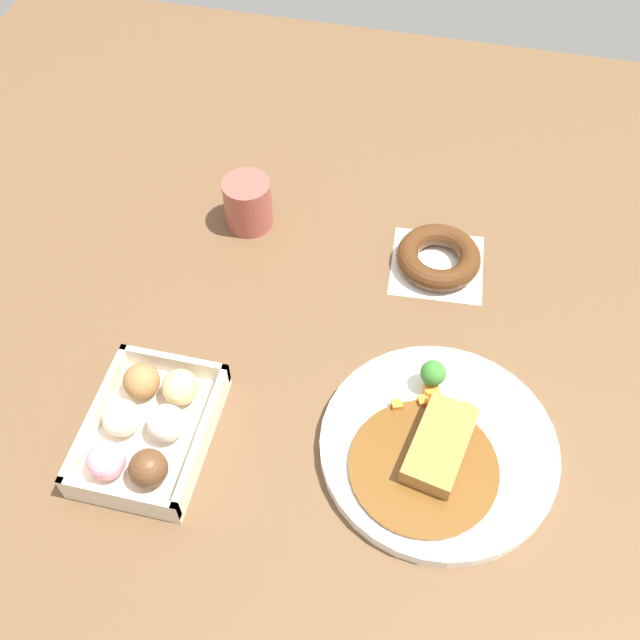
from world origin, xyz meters
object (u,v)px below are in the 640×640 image
Objects in this scene: coffee_mug at (248,203)px; curry_plate at (437,447)px; donut_box at (147,427)px; chocolate_ring_donut at (438,258)px.

curry_plate is at bearing 45.46° from coffee_mug.
curry_plate is 3.62× the size of coffee_mug.
chocolate_ring_donut is (-0.35, 0.30, -0.01)m from donut_box.
chocolate_ring_donut is at bearing 139.52° from donut_box.
coffee_mug is (-0.32, -0.32, 0.03)m from curry_plate.
chocolate_ring_donut is at bearing 85.36° from coffee_mug.
curry_plate is 1.47× the size of donut_box.
donut_box is at bearing -40.48° from chocolate_ring_donut.
curry_plate is 2.02× the size of chocolate_ring_donut.
donut_box is at bearing -2.21° from coffee_mug.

